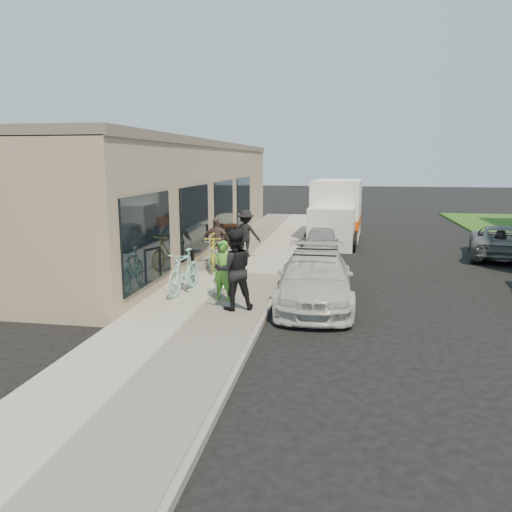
{
  "coord_description": "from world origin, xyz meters",
  "views": [
    {
      "loc": [
        1.2,
        -11.42,
        3.49
      ],
      "look_at": [
        -0.98,
        1.11,
        1.05
      ],
      "focal_mm": 35.0,
      "sensor_mm": 36.0,
      "label": 1
    }
  ],
  "objects": [
    {
      "name": "sidewalk",
      "position": [
        -2.0,
        3.0,
        0.07
      ],
      "size": [
        3.0,
        34.0,
        0.15
      ],
      "primitive_type": "cube",
      "color": "#A09C90",
      "rests_on": "ground"
    },
    {
      "name": "cruiser_bike_b",
      "position": [
        -2.79,
        4.12,
        0.56
      ],
      "size": [
        0.69,
        1.6,
        0.82
      ],
      "primitive_type": "imported",
      "rotation": [
        0.0,
        0.0,
        -0.1
      ],
      "color": "#99E5DB",
      "rests_on": "sidewalk"
    },
    {
      "name": "ground",
      "position": [
        0.0,
        0.0,
        0.0
      ],
      "size": [
        120.0,
        120.0,
        0.0
      ],
      "primitive_type": "plane",
      "color": "black",
      "rests_on": "ground"
    },
    {
      "name": "cruiser_bike_a",
      "position": [
        -2.75,
        0.54,
        0.7
      ],
      "size": [
        0.73,
        1.88,
        1.1
      ],
      "primitive_type": "imported",
      "rotation": [
        0.0,
        0.0,
        -0.12
      ],
      "color": "#99E5DB",
      "rests_on": "sidewalk"
    },
    {
      "name": "man_standing",
      "position": [
        -1.17,
        -0.69,
        1.07
      ],
      "size": [
        1.09,
        0.99,
        1.83
      ],
      "primitive_type": "imported",
      "rotation": [
        0.0,
        0.0,
        3.54
      ],
      "color": "black",
      "rests_on": "sidewalk"
    },
    {
      "name": "sedan_white",
      "position": [
        0.59,
        0.57,
        0.64
      ],
      "size": [
        1.95,
        4.47,
        1.32
      ],
      "rotation": [
        0.0,
        0.0,
        0.04
      ],
      "color": "beige",
      "rests_on": "ground"
    },
    {
      "name": "sedan_silver",
      "position": [
        0.45,
        6.92,
        0.54
      ],
      "size": [
        1.27,
        3.16,
        1.08
      ],
      "primitive_type": "imported",
      "rotation": [
        0.0,
        0.0,
        0.0
      ],
      "color": "#95969A",
      "rests_on": "ground"
    },
    {
      "name": "far_car_gray",
      "position": [
        6.87,
        7.76,
        0.59
      ],
      "size": [
        2.84,
        4.58,
        1.18
      ],
      "primitive_type": "imported",
      "rotation": [
        0.0,
        0.0,
        2.92
      ],
      "color": "#595B5E",
      "rests_on": "ground"
    },
    {
      "name": "bystander_a",
      "position": [
        -2.13,
        5.59,
        0.98
      ],
      "size": [
        1.15,
        0.78,
        1.65
      ],
      "primitive_type": "imported",
      "rotation": [
        0.0,
        0.0,
        2.98
      ],
      "color": "black",
      "rests_on": "sidewalk"
    },
    {
      "name": "storefront",
      "position": [
        -5.24,
        7.99,
        2.12
      ],
      "size": [
        3.6,
        20.0,
        4.22
      ],
      "color": "tan",
      "rests_on": "ground"
    },
    {
      "name": "bike_rack",
      "position": [
        -2.87,
        1.64,
        0.72
      ],
      "size": [
        0.28,
        0.63,
        0.94
      ],
      "rotation": [
        0.0,
        0.0,
        0.37
      ],
      "color": "black",
      "rests_on": "sidewalk"
    },
    {
      "name": "woman_rider",
      "position": [
        -1.59,
        -0.0,
        0.88
      ],
      "size": [
        0.6,
        0.46,
        1.46
      ],
      "primitive_type": "imported",
      "rotation": [
        0.0,
        0.0,
        -0.22
      ],
      "color": "#509B33",
      "rests_on": "sidewalk"
    },
    {
      "name": "sandwich_board",
      "position": [
        -3.12,
        7.58,
        0.6
      ],
      "size": [
        0.66,
        0.67,
        0.87
      ],
      "rotation": [
        0.0,
        0.0,
        0.29
      ],
      "color": "black",
      "rests_on": "sidewalk"
    },
    {
      "name": "bystander_b",
      "position": [
        -2.82,
        4.1,
        0.92
      ],
      "size": [
        0.94,
        0.49,
        1.53
      ],
      "primitive_type": "imported",
      "rotation": [
        0.0,
        0.0,
        0.13
      ],
      "color": "brown",
      "rests_on": "sidewalk"
    },
    {
      "name": "moving_truck",
      "position": [
        0.92,
        10.63,
        1.17
      ],
      "size": [
        2.34,
        5.49,
        2.64
      ],
      "rotation": [
        0.0,
        0.0,
        -0.06
      ],
      "color": "white",
      "rests_on": "ground"
    },
    {
      "name": "cruiser_bike_c",
      "position": [
        -2.72,
        3.34,
        0.7
      ],
      "size": [
        0.93,
        1.91,
        1.11
      ],
      "primitive_type": "imported",
      "rotation": [
        0.0,
        0.0,
        0.23
      ],
      "color": "gold",
      "rests_on": "sidewalk"
    },
    {
      "name": "curb",
      "position": [
        -0.45,
        3.0,
        0.07
      ],
      "size": [
        0.12,
        34.0,
        0.13
      ],
      "primitive_type": "cube",
      "color": "gray",
      "rests_on": "ground"
    },
    {
      "name": "tandem_bike",
      "position": [
        -1.7,
        1.06,
        0.72
      ],
      "size": [
        0.87,
        2.22,
        1.15
      ],
      "primitive_type": "imported",
      "rotation": [
        0.0,
        0.0,
        -0.05
      ],
      "color": "silver",
      "rests_on": "sidewalk"
    }
  ]
}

